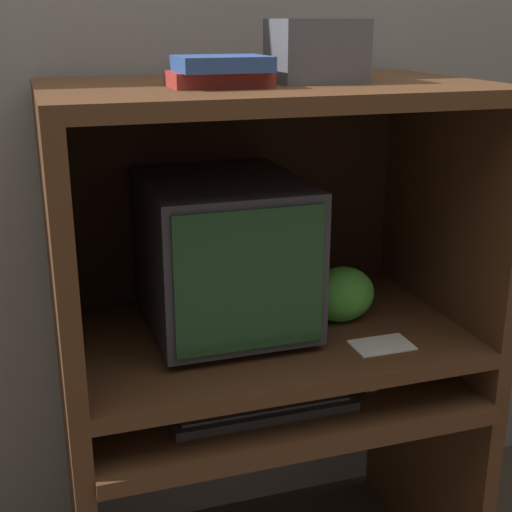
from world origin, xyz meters
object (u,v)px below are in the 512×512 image
Objects in this scene: crt_monitor at (223,252)px; storage_box at (316,51)px; mouse at (370,386)px; keyboard at (260,402)px; book_stack at (220,71)px; snack_bag at (341,294)px.

crt_monitor is 0.50m from storage_box.
keyboard is at bearing 178.22° from mouse.
book_stack is at bearing 127.87° from keyboard.
crt_monitor is 1.04× the size of keyboard.
crt_monitor reaches higher than mouse.
storage_box is at bearing 36.65° from keyboard.
crt_monitor is 0.47m from mouse.
book_stack is (-0.31, -0.05, 0.54)m from snack_bag.
storage_box reaches higher than mouse.
crt_monitor is 0.31m from snack_bag.
mouse is 0.28× the size of book_stack.
storage_box reaches higher than keyboard.
book_stack reaches higher than mouse.
snack_bag is 0.58m from storage_box.
mouse is 0.78m from storage_box.
crt_monitor is at bearing 169.63° from snack_bag.
mouse is (0.30, -0.19, -0.30)m from crt_monitor.
book_stack is 1.07× the size of storage_box.
mouse is at bearing -14.54° from book_stack.
snack_bag is 0.63m from book_stack.
crt_monitor is 0.36m from keyboard.
crt_monitor is 2.16× the size of book_stack.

